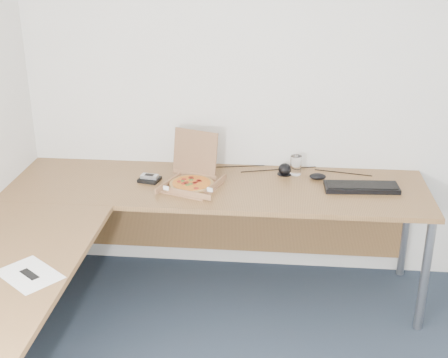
# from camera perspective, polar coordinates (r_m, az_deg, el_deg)

# --- Properties ---
(room_shell) EXTENTS (3.50, 3.50, 2.50)m
(room_shell) POSITION_cam_1_polar(r_m,az_deg,el_deg) (2.15, 8.76, -2.92)
(room_shell) COLOR silver
(room_shell) RESTS_ON ground
(desk) EXTENTS (2.50, 2.20, 0.73)m
(desk) POSITION_cam_1_polar(r_m,az_deg,el_deg) (3.34, -6.92, -3.68)
(desk) COLOR brown
(desk) RESTS_ON ground
(pizza_box) EXTENTS (0.29, 0.34, 0.30)m
(pizza_box) POSITION_cam_1_polar(r_m,az_deg,el_deg) (3.63, -3.01, -0.19)
(pizza_box) COLOR #9B6B46
(pizza_box) RESTS_ON desk
(drinking_glass) EXTENTS (0.07, 0.07, 0.12)m
(drinking_glass) POSITION_cam_1_polar(r_m,az_deg,el_deg) (3.82, 6.72, 1.29)
(drinking_glass) COLOR silver
(drinking_glass) RESTS_ON desk
(keyboard) EXTENTS (0.44, 0.18, 0.03)m
(keyboard) POSITION_cam_1_polar(r_m,az_deg,el_deg) (3.68, 12.71, -0.76)
(keyboard) COLOR black
(keyboard) RESTS_ON desk
(mouse) EXTENTS (0.12, 0.10, 0.04)m
(mouse) POSITION_cam_1_polar(r_m,az_deg,el_deg) (3.77, 8.74, 0.24)
(mouse) COLOR black
(mouse) RESTS_ON desk
(wallet) EXTENTS (0.14, 0.13, 0.02)m
(wallet) POSITION_cam_1_polar(r_m,az_deg,el_deg) (3.73, -6.96, -0.05)
(wallet) COLOR black
(wallet) RESTS_ON desk
(phone) EXTENTS (0.11, 0.07, 0.02)m
(phone) POSITION_cam_1_polar(r_m,az_deg,el_deg) (3.73, -6.97, 0.24)
(phone) COLOR #B2B5BA
(phone) RESTS_ON wallet
(paper_sheet) EXTENTS (0.35, 0.33, 0.00)m
(paper_sheet) POSITION_cam_1_polar(r_m,az_deg,el_deg) (2.89, -17.71, -8.49)
(paper_sheet) COLOR white
(paper_sheet) RESTS_ON desk
(dome_speaker) EXTENTS (0.09, 0.09, 0.08)m
(dome_speaker) POSITION_cam_1_polar(r_m,az_deg,el_deg) (3.82, 5.70, 0.98)
(dome_speaker) COLOR black
(dome_speaker) RESTS_ON desk
(cable_bundle) EXTENTS (0.54, 0.11, 0.01)m
(cable_bundle) POSITION_cam_1_polar(r_m,az_deg,el_deg) (3.90, 5.14, 0.90)
(cable_bundle) COLOR black
(cable_bundle) RESTS_ON desk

